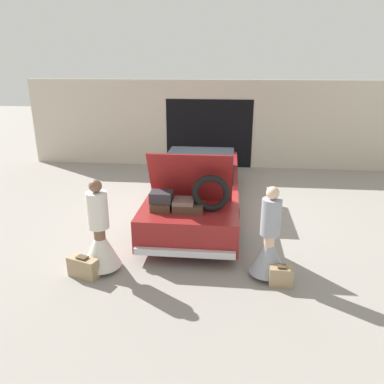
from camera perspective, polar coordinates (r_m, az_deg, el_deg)
name	(u,v)px	position (r m, az deg, el deg)	size (l,w,h in m)	color
ground_plane	(198,209)	(8.98, 0.98, -2.56)	(40.00, 40.00, 0.00)	gray
garage_wall_back	(209,125)	(12.39, 2.64, 10.24)	(12.00, 0.14, 2.80)	beige
car	(198,186)	(8.77, 1.00, 0.95)	(1.86, 5.45, 1.81)	maroon
person_left	(100,239)	(6.42, -13.83, -6.98)	(0.65, 0.65, 1.59)	brown
person_right	(269,246)	(6.18, 11.62, -8.01)	(0.59, 0.59, 1.55)	beige
suitcase_beside_left_person	(83,267)	(6.46, -16.24, -10.97)	(0.55, 0.35, 0.37)	#9E8460
suitcase_beside_right_person	(281,276)	(6.17, 13.38, -12.34)	(0.37, 0.22, 0.35)	#9E8460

